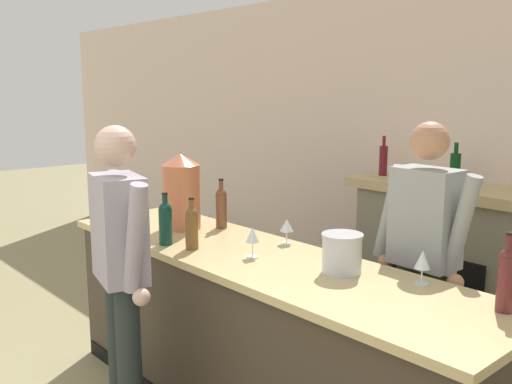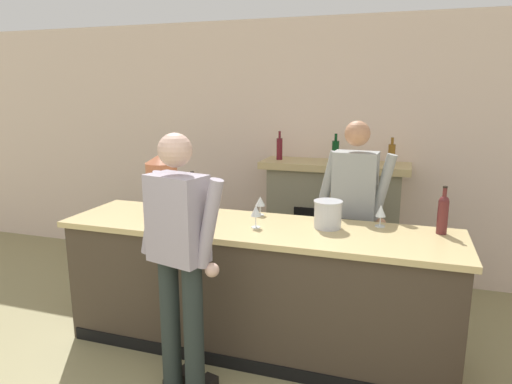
# 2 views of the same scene
# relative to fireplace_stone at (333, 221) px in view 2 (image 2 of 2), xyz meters

# --- Properties ---
(wall_back_panel) EXTENTS (12.00, 0.07, 2.75)m
(wall_back_panel) POSITION_rel_fireplace_stone_xyz_m (-0.19, 0.26, 0.72)
(wall_back_panel) COLOR beige
(wall_back_panel) RESTS_ON ground_plane
(bar_counter) EXTENTS (3.01, 0.78, 1.00)m
(bar_counter) POSITION_rel_fireplace_stone_xyz_m (-0.36, -1.50, -0.15)
(bar_counter) COLOR #403428
(bar_counter) RESTS_ON ground_plane
(fireplace_stone) EXTENTS (1.49, 0.52, 1.59)m
(fireplace_stone) POSITION_rel_fireplace_stone_xyz_m (0.00, 0.00, 0.00)
(fireplace_stone) COLOR gray
(fireplace_stone) RESTS_ON ground_plane
(potted_plant_corner) EXTENTS (0.46, 0.50, 0.70)m
(potted_plant_corner) POSITION_rel_fireplace_stone_xyz_m (-2.69, -0.29, -0.35)
(potted_plant_corner) COLOR olive
(potted_plant_corner) RESTS_ON ground_plane
(person_customer) EXTENTS (0.64, 0.37, 1.76)m
(person_customer) POSITION_rel_fireplace_stone_xyz_m (-0.64, -2.20, 0.32)
(person_customer) COLOR #252D2B
(person_customer) RESTS_ON ground_plane
(person_bartender) EXTENTS (0.66, 0.32, 1.76)m
(person_bartender) POSITION_rel_fireplace_stone_xyz_m (0.29, -0.84, 0.32)
(person_bartender) COLOR #43472A
(person_bartender) RESTS_ON ground_plane
(copper_dispenser) EXTENTS (0.26, 0.30, 0.51)m
(copper_dispenser) POSITION_rel_fireplace_stone_xyz_m (-1.17, -1.46, 0.61)
(copper_dispenser) COLOR #BB6644
(copper_dispenser) RESTS_ON bar_counter
(ice_bucket_steel) EXTENTS (0.21, 0.21, 0.21)m
(ice_bucket_steel) POSITION_rel_fireplace_stone_xyz_m (0.16, -1.39, 0.45)
(ice_bucket_steel) COLOR silver
(ice_bucket_steel) RESTS_ON bar_counter
(wine_bottle_port_short) EXTENTS (0.08, 0.08, 0.31)m
(wine_bottle_port_short) POSITION_rel_fireplace_stone_xyz_m (-0.71, -1.70, 0.49)
(wine_bottle_port_short) COLOR brown
(wine_bottle_port_short) RESTS_ON bar_counter
(wine_bottle_riesling_slim) EXTENTS (0.08, 0.08, 0.34)m
(wine_bottle_riesling_slim) POSITION_rel_fireplace_stone_xyz_m (-1.00, -1.25, 0.50)
(wine_bottle_riesling_slim) COLOR brown
(wine_bottle_riesling_slim) RESTS_ON bar_counter
(wine_bottle_chardonnay_pale) EXTENTS (0.07, 0.07, 0.35)m
(wine_bottle_chardonnay_pale) POSITION_rel_fireplace_stone_xyz_m (0.96, -1.27, 0.50)
(wine_bottle_chardonnay_pale) COLOR #5A2223
(wine_bottle_chardonnay_pale) RESTS_ON bar_counter
(wine_bottle_burgundy_dark) EXTENTS (0.08, 0.08, 0.32)m
(wine_bottle_burgundy_dark) POSITION_rel_fireplace_stone_xyz_m (-0.90, -1.76, 0.49)
(wine_bottle_burgundy_dark) COLOR #0F372A
(wine_bottle_burgundy_dark) RESTS_ON bar_counter
(wine_glass_front_right) EXTENTS (0.08, 0.08, 0.16)m
(wine_glass_front_right) POSITION_rel_fireplace_stone_xyz_m (-0.42, -1.21, 0.46)
(wine_glass_front_right) COLOR silver
(wine_glass_front_right) RESTS_ON bar_counter
(wine_glass_near_bucket) EXTENTS (0.08, 0.08, 0.17)m
(wine_glass_near_bucket) POSITION_rel_fireplace_stone_xyz_m (0.53, -1.23, 0.47)
(wine_glass_near_bucket) COLOR silver
(wine_glass_near_bucket) RESTS_ON bar_counter
(wine_glass_back_row) EXTENTS (0.08, 0.08, 0.17)m
(wine_glass_back_row) POSITION_rel_fireplace_stone_xyz_m (-0.35, -1.55, 0.47)
(wine_glass_back_row) COLOR silver
(wine_glass_back_row) RESTS_ON bar_counter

